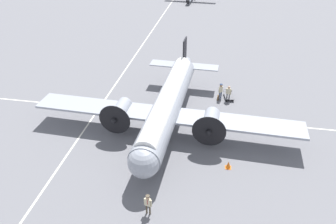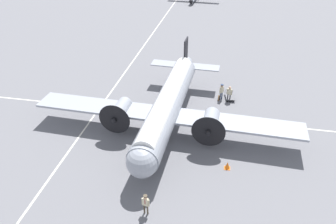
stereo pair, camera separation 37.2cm
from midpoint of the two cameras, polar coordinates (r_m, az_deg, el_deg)
ground_plane at (r=30.33m, az=0.35°, el=-2.49°), size 300.00×300.00×0.00m
apron_line_eastwest at (r=32.29m, az=-12.70°, el=-1.01°), size 120.00×0.16×0.01m
apron_line_northsouth at (r=31.96m, az=1.01°, el=-0.50°), size 0.16×120.00×0.01m
airliner_main at (r=28.71m, az=0.20°, el=1.08°), size 18.48×23.46×5.46m
crew_foreground at (r=21.94m, az=-3.42°, el=-15.44°), size 0.32×0.55×1.65m
passenger_boarding at (r=34.32m, az=10.95°, el=3.38°), size 0.30×0.57×1.74m
ramp_agent at (r=34.48m, az=9.62°, el=3.77°), size 0.48×0.43×1.78m
suitcase_near_door at (r=34.80m, az=9.13°, el=2.43°), size 0.45×0.15×0.50m
baggage_cart at (r=35.28m, az=11.00°, el=2.73°), size 1.94×1.19×0.56m
traffic_cone at (r=26.04m, az=10.72°, el=-9.13°), size 0.47×0.47×0.61m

